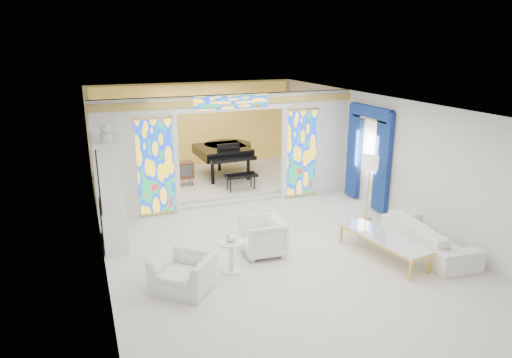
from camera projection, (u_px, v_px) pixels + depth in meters
name	position (u px, v px, depth m)	size (l,w,h in m)	color
floor	(259.00, 231.00, 10.76)	(12.00, 12.00, 0.00)	silver
ceiling	(259.00, 104.00, 9.89)	(7.00, 12.00, 0.02)	white
wall_back	(195.00, 126.00, 15.68)	(7.00, 0.02, 3.00)	silver
wall_front	(462.00, 309.00, 4.97)	(7.00, 0.02, 3.00)	silver
wall_left	(97.00, 188.00, 9.11)	(0.02, 12.00, 3.00)	silver
wall_right	(387.00, 157.00, 11.54)	(0.02, 12.00, 3.00)	silver
partition_wall	(231.00, 146.00, 12.06)	(7.00, 0.22, 3.00)	silver
stained_glass_left	(156.00, 167.00, 11.37)	(0.90, 0.04, 2.40)	gold
stained_glass_right	(302.00, 153.00, 12.78)	(0.90, 0.04, 2.40)	gold
stained_glass_transom	(232.00, 102.00, 11.63)	(2.00, 0.04, 0.34)	gold
alcove_platform	(211.00, 181.00, 14.39)	(6.80, 3.80, 0.18)	silver
gold_curtain_back	(196.00, 127.00, 15.57)	(6.70, 0.10, 2.90)	gold
chandelier	(216.00, 102.00, 13.66)	(0.48, 0.48, 0.30)	#E0B74E
blue_drapes	(368.00, 148.00, 12.11)	(0.14, 1.85, 2.65)	navy
china_cabinet	(111.00, 193.00, 9.84)	(0.56, 1.46, 2.72)	white
armchair_left	(184.00, 272.00, 8.17)	(1.02, 0.89, 0.66)	white
armchair_right	(263.00, 237.00, 9.51)	(0.83, 0.85, 0.78)	silver
sofa	(428.00, 237.00, 9.64)	(2.32, 0.91, 0.68)	white
side_table	(231.00, 252.00, 8.75)	(0.63, 0.63, 0.65)	white
vase	(231.00, 236.00, 8.65)	(0.20, 0.20, 0.21)	white
coffee_table	(383.00, 238.00, 9.36)	(0.96, 2.17, 0.47)	white
floor_lamp	(370.00, 166.00, 11.10)	(0.49, 0.49, 1.65)	#E0B74E
grand_piano	(226.00, 151.00, 14.53)	(1.88, 2.95, 1.16)	black
tv_console	(183.00, 170.00, 13.54)	(0.61, 0.43, 0.70)	brown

